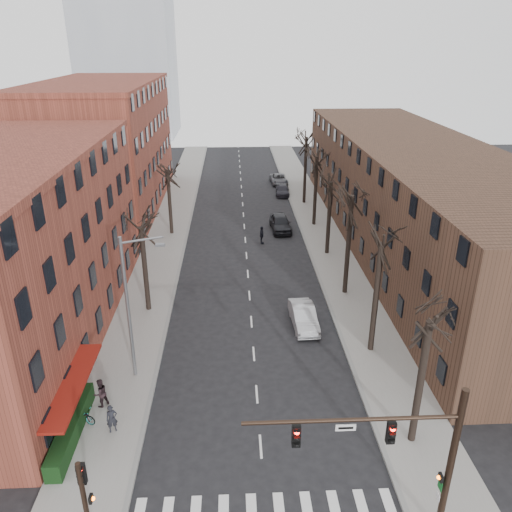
{
  "coord_description": "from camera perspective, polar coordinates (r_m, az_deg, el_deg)",
  "views": [
    {
      "loc": [
        -1.12,
        -14.97,
        18.58
      ],
      "look_at": [
        0.46,
        18.64,
        4.0
      ],
      "focal_mm": 35.0,
      "sensor_mm": 36.0,
      "label": 1
    }
  ],
  "objects": [
    {
      "name": "streetlight",
      "position": [
        29.02,
        -14.16,
        -5.23
      ],
      "size": [
        2.45,
        0.22,
        9.03
      ],
      "color": "slate",
      "rests_on": "ground"
    },
    {
      "name": "signal_pole_left",
      "position": [
        22.04,
        -18.99,
        -24.66
      ],
      "size": [
        0.47,
        0.44,
        4.4
      ],
      "color": "black",
      "rests_on": "ground"
    },
    {
      "name": "awning_left",
      "position": [
        29.21,
        -19.42,
        -17.69
      ],
      "size": [
        1.2,
        7.0,
        0.15
      ],
      "primitive_type": "cube",
      "color": "maroon",
      "rests_on": "ground"
    },
    {
      "name": "tree_right_f",
      "position": [
        62.44,
        5.49,
        6.01
      ],
      "size": [
        5.2,
        5.2,
        11.6
      ],
      "primitive_type": null,
      "color": "black",
      "rests_on": "ground"
    },
    {
      "name": "bicycle",
      "position": [
        28.81,
        -19.37,
        -16.8
      ],
      "size": [
        1.79,
        1.17,
        0.89
      ],
      "primitive_type": "imported",
      "rotation": [
        0.0,
        0.0,
        1.2
      ],
      "color": "gray",
      "rests_on": "sidewalk_left"
    },
    {
      "name": "tree_left_a",
      "position": [
        38.39,
        -12.12,
        -6.09
      ],
      "size": [
        5.2,
        5.2,
        9.5
      ],
      "primitive_type": null,
      "color": "black",
      "rests_on": "ground"
    },
    {
      "name": "sidewalk_right",
      "position": [
        54.06,
        7.2,
        3.22
      ],
      "size": [
        4.0,
        90.0,
        0.15
      ],
      "primitive_type": "cube",
      "color": "gray",
      "rests_on": "ground"
    },
    {
      "name": "tree_left_b",
      "position": [
        52.77,
        -9.58,
        2.48
      ],
      "size": [
        5.2,
        5.2,
        9.5
      ],
      "primitive_type": null,
      "color": "black",
      "rests_on": "ground"
    },
    {
      "name": "tree_right_e",
      "position": [
        54.95,
        6.62,
        3.51
      ],
      "size": [
        5.2,
        5.2,
        10.8
      ],
      "primitive_type": null,
      "color": "black",
      "rests_on": "ground"
    },
    {
      "name": "tree_right_c",
      "position": [
        40.55,
        10.07,
        -4.24
      ],
      "size": [
        5.2,
        5.2,
        11.6
      ],
      "primitive_type": null,
      "color": "black",
      "rests_on": "ground"
    },
    {
      "name": "tree_right_b",
      "position": [
        33.89,
        12.91,
        -10.5
      ],
      "size": [
        5.2,
        5.2,
        10.8
      ],
      "primitive_type": null,
      "color": "black",
      "rests_on": "ground"
    },
    {
      "name": "signal_mast_arm",
      "position": [
        20.97,
        17.53,
        -20.5
      ],
      "size": [
        8.14,
        0.3,
        7.2
      ],
      "color": "black",
      "rests_on": "ground"
    },
    {
      "name": "hedge",
      "position": [
        28.11,
        -20.36,
        -17.98
      ],
      "size": [
        0.8,
        6.0,
        1.0
      ],
      "primitive_type": "cube",
      "color": "black",
      "rests_on": "sidewalk_left"
    },
    {
      "name": "parked_car_mid",
      "position": [
        65.67,
        3.05,
        7.52
      ],
      "size": [
        2.0,
        4.34,
        1.23
      ],
      "primitive_type": "imported",
      "rotation": [
        0.0,
        0.0,
        -0.07
      ],
      "color": "black",
      "rests_on": "ground"
    },
    {
      "name": "building_left_far",
      "position": [
        61.91,
        -16.91,
        11.67
      ],
      "size": [
        12.0,
        28.0,
        14.0
      ],
      "primitive_type": "cube",
      "color": "brown",
      "rests_on": "ground"
    },
    {
      "name": "parked_car_far",
      "position": [
        70.88,
        2.62,
        8.77
      ],
      "size": [
        2.43,
        4.85,
        1.32
      ],
      "primitive_type": "imported",
      "rotation": [
        0.0,
        0.0,
        0.05
      ],
      "color": "#57585E",
      "rests_on": "ground"
    },
    {
      "name": "pedestrian_b",
      "position": [
        29.31,
        -17.36,
        -14.72
      ],
      "size": [
        1.03,
        1.02,
        1.68
      ],
      "primitive_type": "imported",
      "rotation": [
        0.0,
        0.0,
        3.91
      ],
      "color": "black",
      "rests_on": "sidewalk_left"
    },
    {
      "name": "pedestrian_a",
      "position": [
        27.62,
        -16.15,
        -17.43
      ],
      "size": [
        0.67,
        0.57,
        1.56
      ],
      "primitive_type": "imported",
      "rotation": [
        0.0,
        0.0,
        0.42
      ],
      "color": "black",
      "rests_on": "sidewalk_left"
    },
    {
      "name": "silver_sedan",
      "position": [
        35.45,
        5.46,
        -6.9
      ],
      "size": [
        1.8,
        4.56,
        1.48
      ],
      "primitive_type": "imported",
      "rotation": [
        0.0,
        0.0,
        0.05
      ],
      "color": "#AAACB1",
      "rests_on": "ground"
    },
    {
      "name": "building_left_near",
      "position": [
        35.74,
        -27.07,
        0.13
      ],
      "size": [
        12.0,
        26.0,
        12.0
      ],
      "primitive_type": "cube",
      "color": "brown",
      "rests_on": "ground"
    },
    {
      "name": "tree_right_a",
      "position": [
        27.95,
        17.28,
        -19.55
      ],
      "size": [
        5.2,
        5.2,
        10.0
      ],
      "primitive_type": null,
      "color": "black",
      "rests_on": "ground"
    },
    {
      "name": "sidewalk_left",
      "position": [
        53.73,
        -9.89,
        2.92
      ],
      "size": [
        4.0,
        90.0,
        0.15
      ],
      "primitive_type": "cube",
      "color": "gray",
      "rests_on": "ground"
    },
    {
      "name": "tree_right_d",
      "position": [
        47.62,
        8.08,
        0.22
      ],
      "size": [
        5.2,
        5.2,
        10.0
      ],
      "primitive_type": null,
      "color": "black",
      "rests_on": "ground"
    },
    {
      "name": "building_right",
      "position": [
        50.0,
        17.57,
        6.57
      ],
      "size": [
        12.0,
        50.0,
        10.0
      ],
      "primitive_type": "cube",
      "color": "#462D21",
      "rests_on": "ground"
    },
    {
      "name": "parked_car_near",
      "position": [
        52.92,
        2.81,
        3.82
      ],
      "size": [
        2.25,
        5.03,
        1.68
      ],
      "primitive_type": "imported",
      "rotation": [
        0.0,
        0.0,
        0.05
      ],
      "color": "black",
      "rests_on": "ground"
    },
    {
      "name": "pedestrian_crossing",
      "position": [
        49.27,
        0.66,
        2.41
      ],
      "size": [
        0.49,
        1.08,
        1.8
      ],
      "primitive_type": "imported",
      "rotation": [
        0.0,
        0.0,
        1.52
      ],
      "color": "black",
      "rests_on": "ground"
    }
  ]
}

